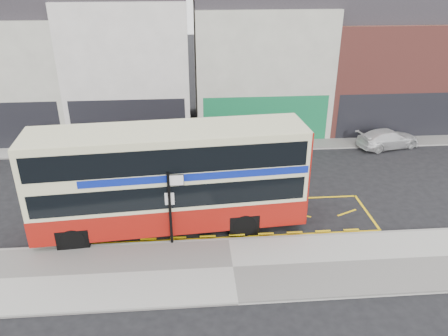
{
  "coord_description": "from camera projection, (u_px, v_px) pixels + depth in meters",
  "views": [
    {
      "loc": [
        -1.47,
        -16.21,
        11.13
      ],
      "look_at": [
        -0.01,
        2.0,
        2.46
      ],
      "focal_mm": 35.0,
      "sensor_mm": 36.0,
      "label": 1
    }
  ],
  "objects": [
    {
      "name": "terrace_right",
      "position": [
        380.0,
        60.0,
        31.91
      ],
      "size": [
        9.0,
        8.01,
        10.3
      ],
      "color": "brown",
      "rests_on": "ground"
    },
    {
      "name": "street_tree_right",
      "position": [
        286.0,
        84.0,
        29.06
      ],
      "size": [
        2.53,
        2.53,
        5.46
      ],
      "color": "black",
      "rests_on": "ground"
    },
    {
      "name": "car_white",
      "position": [
        388.0,
        139.0,
        28.62
      ],
      "size": [
        4.46,
        2.6,
        1.21
      ],
      "primitive_type": "imported",
      "rotation": [
        0.0,
        0.0,
        1.8
      ],
      "color": "white",
      "rests_on": "ground"
    },
    {
      "name": "bus_stop_post",
      "position": [
        171.0,
        202.0,
        18.02
      ],
      "size": [
        0.83,
        0.14,
        3.33
      ],
      "rotation": [
        0.0,
        0.0,
        -0.0
      ],
      "color": "black",
      "rests_on": "pavement"
    },
    {
      "name": "double_decker_bus",
      "position": [
        171.0,
        178.0,
        19.21
      ],
      "size": [
        12.11,
        3.64,
        4.77
      ],
      "rotation": [
        0.0,
        0.0,
        0.08
      ],
      "color": "beige",
      "rests_on": "ground"
    },
    {
      "name": "pavement",
      "position": [
        233.0,
        268.0,
        17.37
      ],
      "size": [
        40.0,
        4.0,
        0.15
      ],
      "primitive_type": "cube",
      "color": "#A9A8A0",
      "rests_on": "ground"
    },
    {
      "name": "car_grey",
      "position": [
        187.0,
        144.0,
        27.7
      ],
      "size": [
        4.02,
        2.21,
        1.26
      ],
      "primitive_type": "imported",
      "rotation": [
        0.0,
        0.0,
        1.33
      ],
      "color": "#393C40",
      "rests_on": "ground"
    },
    {
      "name": "terrace_left",
      "position": [
        130.0,
        54.0,
        30.29
      ],
      "size": [
        8.0,
        8.01,
        11.8
      ],
      "color": "white",
      "rests_on": "ground"
    },
    {
      "name": "terrace_far_left",
      "position": [
        13.0,
        63.0,
        29.92
      ],
      "size": [
        8.0,
        8.01,
        10.8
      ],
      "color": "beige",
      "rests_on": "ground"
    },
    {
      "name": "kerb",
      "position": [
        229.0,
        240.0,
        19.1
      ],
      "size": [
        40.0,
        0.15,
        0.15
      ],
      "primitive_type": "cube",
      "color": "gray",
      "rests_on": "ground"
    },
    {
      "name": "terrace_green_shop",
      "position": [
        258.0,
        55.0,
        31.05
      ],
      "size": [
        9.0,
        8.01,
        11.3
      ],
      "color": "beige",
      "rests_on": "ground"
    },
    {
      "name": "road_markings",
      "position": [
        225.0,
        218.0,
        20.91
      ],
      "size": [
        14.0,
        3.4,
        0.01
      ],
      "primitive_type": null,
      "color": "yellow",
      "rests_on": "ground"
    },
    {
      "name": "far_pavement",
      "position": [
        213.0,
        143.0,
        29.35
      ],
      "size": [
        50.0,
        3.0,
        0.15
      ],
      "primitive_type": "cube",
      "color": "#A9A8A0",
      "rests_on": "ground"
    },
    {
      "name": "ground",
      "position": [
        228.0,
        237.0,
        19.47
      ],
      "size": [
        120.0,
        120.0,
        0.0
      ],
      "primitive_type": "plane",
      "color": "black",
      "rests_on": "ground"
    },
    {
      "name": "car_silver",
      "position": [
        63.0,
        153.0,
        26.27
      ],
      "size": [
        4.11,
        2.11,
        1.34
      ],
      "primitive_type": "imported",
      "rotation": [
        0.0,
        0.0,
        1.43
      ],
      "color": "#A6A6AB",
      "rests_on": "ground"
    }
  ]
}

